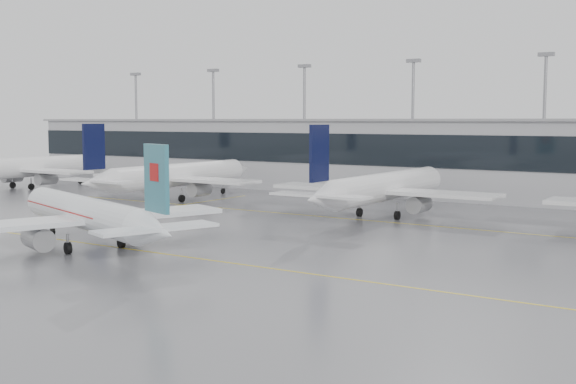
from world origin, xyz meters
The scene contains 12 objects.
ground centered at (0.00, 0.00, 0.00)m, with size 320.00×320.00×0.00m, color slate.
taxi_line_main centered at (0.00, 0.00, 0.01)m, with size 120.00×0.25×0.01m, color gold.
taxi_line_north centered at (0.00, 30.00, 0.01)m, with size 120.00×0.25×0.01m, color gold.
taxi_line_cross centered at (-30.00, 15.00, 0.01)m, with size 0.25×60.00×0.01m, color gold.
terminal centered at (0.00, 62.00, 6.00)m, with size 180.00×15.00×12.00m, color #A8A8AC.
terminal_glass centered at (0.00, 54.45, 7.50)m, with size 180.00×0.20×5.00m, color black.
terminal_roof centered at (0.00, 62.00, 12.20)m, with size 182.00×16.00×0.40m, color gray.
light_masts centered at (0.00, 68.00, 13.34)m, with size 156.40×1.00×22.60m.
air_canada_jet centered at (-13.22, -2.04, 3.23)m, with size 32.84×26.28×10.32m.
parked_jet_a centered at (-70.00, 33.69, 3.71)m, with size 29.64×36.96×11.72m.
parked_jet_b centered at (-35.00, 33.69, 3.71)m, with size 29.64×36.96×11.72m.
parked_jet_c centered at (0.00, 33.69, 3.71)m, with size 29.64×36.96×11.72m.
Camera 1 is at (39.44, -48.19, 12.19)m, focal length 45.00 mm.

